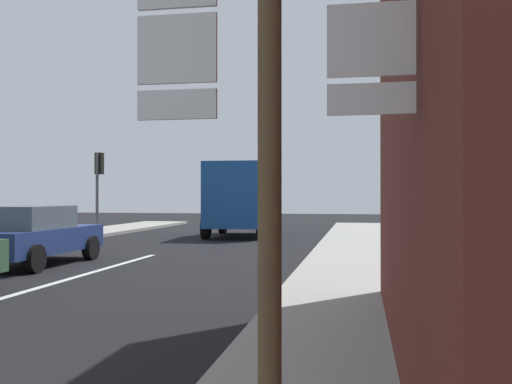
% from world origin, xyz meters
% --- Properties ---
extents(ground_plane, '(80.00, 80.00, 0.00)m').
position_xyz_m(ground_plane, '(0.00, 10.00, 0.00)').
color(ground_plane, black).
extents(sidewalk_right, '(2.62, 44.00, 0.14)m').
position_xyz_m(sidewalk_right, '(5.84, 8.00, 0.07)').
color(sidewalk_right, gray).
rests_on(sidewalk_right, ground).
extents(lane_centre_stripe, '(0.16, 12.00, 0.01)m').
position_xyz_m(lane_centre_stripe, '(0.00, 6.00, 0.01)').
color(lane_centre_stripe, silver).
rests_on(lane_centre_stripe, ground).
extents(sedan_far, '(1.97, 4.20, 1.47)m').
position_xyz_m(sedan_far, '(-2.08, 9.14, 0.76)').
color(sedan_far, navy).
rests_on(sedan_far, ground).
extents(delivery_truck, '(2.66, 5.08, 3.05)m').
position_xyz_m(delivery_truck, '(0.92, 19.72, 1.65)').
color(delivery_truck, '#19478C').
rests_on(delivery_truck, ground).
extents(route_sign_post, '(1.66, 0.14, 3.20)m').
position_xyz_m(route_sign_post, '(5.38, -0.43, 1.91)').
color(route_sign_post, brown).
rests_on(route_sign_post, ground).
extents(traffic_light_far_left, '(0.30, 0.49, 3.51)m').
position_xyz_m(traffic_light_far_left, '(-4.83, 18.54, 2.60)').
color(traffic_light_far_left, '#47474C').
rests_on(traffic_light_far_left, ground).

